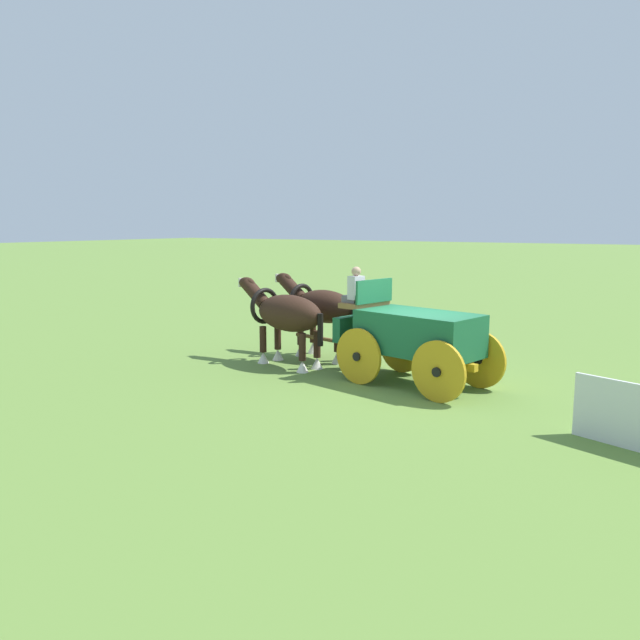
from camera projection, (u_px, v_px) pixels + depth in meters
ground_plane at (417, 386)px, 14.19m from camera, size 220.00×220.00×0.00m
show_wagon at (413, 334)px, 14.11m from camera, size 5.72×2.41×2.63m
draft_horse_near at (286, 314)px, 16.07m from camera, size 3.12×1.38×2.19m
draft_horse_off at (321, 308)px, 16.99m from camera, size 3.00×1.31×2.23m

